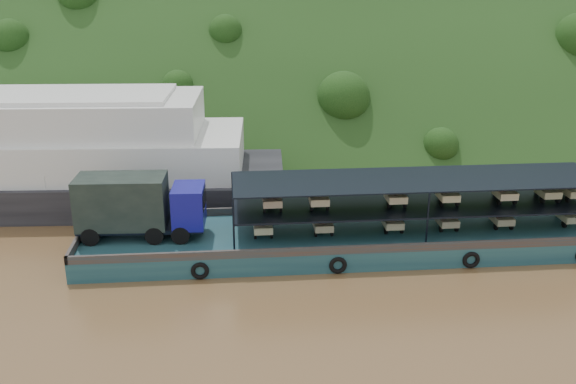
{
  "coord_description": "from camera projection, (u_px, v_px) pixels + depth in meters",
  "views": [
    {
      "loc": [
        -5.52,
        -35.92,
        17.11
      ],
      "look_at": [
        -2.0,
        3.0,
        3.2
      ],
      "focal_mm": 40.0,
      "sensor_mm": 36.0,
      "label": 1
    }
  ],
  "objects": [
    {
      "name": "ground",
      "position": [
        324.0,
        255.0,
        39.91
      ],
      "size": [
        160.0,
        160.0,
        0.0
      ],
      "primitive_type": "plane",
      "color": "brown",
      "rests_on": "ground"
    },
    {
      "name": "hillside",
      "position": [
        279.0,
        122.0,
        73.69
      ],
      "size": [
        140.0,
        39.6,
        39.6
      ],
      "primitive_type": "cube",
      "rotation": [
        0.79,
        0.0,
        0.0
      ],
      "color": "#1B3513",
      "rests_on": "ground"
    },
    {
      "name": "cargo_barge",
      "position": [
        332.0,
        230.0,
        40.48
      ],
      "size": [
        35.0,
        7.18,
        5.11
      ],
      "color": "#133745",
      "rests_on": "ground"
    },
    {
      "name": "passenger_ferry",
      "position": [
        8.0,
        156.0,
        47.87
      ],
      "size": [
        41.58,
        12.5,
        8.32
      ],
      "rotation": [
        0.0,
        0.0,
        -0.05
      ],
      "color": "black",
      "rests_on": "ground"
    }
  ]
}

